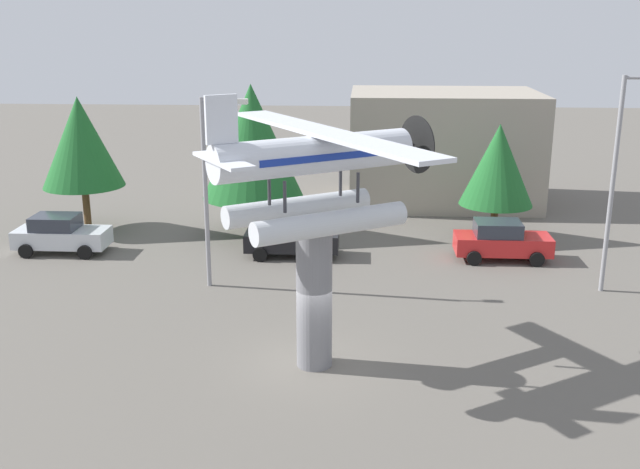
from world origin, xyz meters
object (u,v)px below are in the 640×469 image
(streetlight_primary, at_px, (210,179))
(tree_east, at_px, (252,142))
(car_near_silver, at_px, (61,234))
(tree_west, at_px, (81,142))
(display_pedestal, at_px, (314,297))
(streetlight_secondary, at_px, (619,171))
(tree_center_back, at_px, (498,165))
(car_mid_black, at_px, (291,237))
(storefront_building, at_px, (443,147))
(car_far_red, at_px, (501,241))
(floatplane_monument, at_px, (318,171))

(streetlight_primary, relative_size, tree_east, 1.02)
(car_near_silver, height_order, tree_west, tree_west)
(display_pedestal, relative_size, car_near_silver, 1.06)
(streetlight_primary, xyz_separation_m, streetlight_secondary, (15.59, 0.34, 0.45))
(car_near_silver, relative_size, streetlight_secondary, 0.50)
(car_near_silver, xyz_separation_m, tree_west, (-0.14, 3.78, 3.61))
(streetlight_secondary, xyz_separation_m, tree_center_back, (-3.26, 7.13, -1.20))
(car_mid_black, distance_m, storefront_building, 13.74)
(car_near_silver, bearing_deg, tree_east, 22.98)
(display_pedestal, xyz_separation_m, car_far_red, (7.60, 10.94, -1.35))
(streetlight_primary, xyz_separation_m, tree_west, (-8.01, 7.71, 0.10))
(display_pedestal, height_order, streetlight_secondary, streetlight_secondary)
(car_near_silver, relative_size, tree_center_back, 0.75)
(display_pedestal, xyz_separation_m, car_near_silver, (-12.37, 10.78, -1.35))
(tree_east, bearing_deg, tree_center_back, -0.15)
(tree_center_back, bearing_deg, car_far_red, -93.87)
(car_mid_black, height_order, tree_west, tree_west)
(car_mid_black, bearing_deg, tree_west, 161.21)
(car_mid_black, height_order, streetlight_secondary, streetlight_secondary)
(streetlight_primary, distance_m, tree_east, 7.52)
(streetlight_primary, relative_size, tree_west, 1.12)
(streetlight_primary, bearing_deg, car_mid_black, 56.39)
(car_mid_black, bearing_deg, car_near_silver, -179.28)
(tree_west, bearing_deg, car_near_silver, -87.85)
(car_far_red, xyz_separation_m, tree_west, (-20.11, 3.62, 3.61))
(display_pedestal, height_order, floatplane_monument, floatplane_monument)
(streetlight_secondary, bearing_deg, tree_west, 162.65)
(tree_center_back, bearing_deg, floatplane_monument, -118.47)
(streetlight_secondary, relative_size, tree_center_back, 1.50)
(car_mid_black, distance_m, streetlight_secondary, 13.99)
(tree_center_back, bearing_deg, tree_east, 179.85)
(car_far_red, bearing_deg, streetlight_secondary, -47.09)
(car_near_silver, distance_m, storefront_building, 21.64)
(streetlight_secondary, distance_m, tree_center_back, 7.93)
(tree_west, height_order, tree_center_back, tree_west)
(car_far_red, relative_size, storefront_building, 0.40)
(car_near_silver, distance_m, streetlight_primary, 9.47)
(car_far_red, relative_size, tree_east, 0.57)
(streetlight_primary, relative_size, storefront_building, 0.71)
(display_pedestal, distance_m, car_near_silver, 16.46)
(tree_center_back, bearing_deg, streetlight_primary, -148.81)
(car_mid_black, xyz_separation_m, tree_east, (-2.18, 3.43, 3.76))
(tree_west, bearing_deg, display_pedestal, -49.34)
(streetlight_secondary, relative_size, tree_east, 1.13)
(tree_west, relative_size, tree_center_back, 1.20)
(car_near_silver, relative_size, car_far_red, 1.00)
(car_near_silver, xyz_separation_m, tree_east, (8.39, 3.56, 3.76))
(tree_west, distance_m, tree_center_back, 20.36)
(streetlight_primary, bearing_deg, car_far_red, 18.70)
(car_far_red, bearing_deg, tree_center_back, 86.13)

